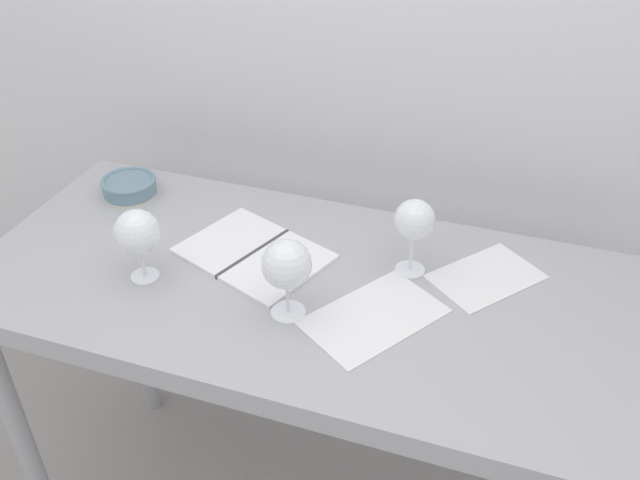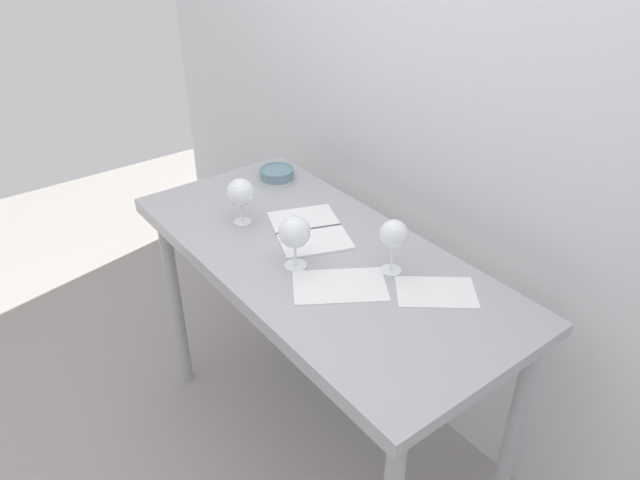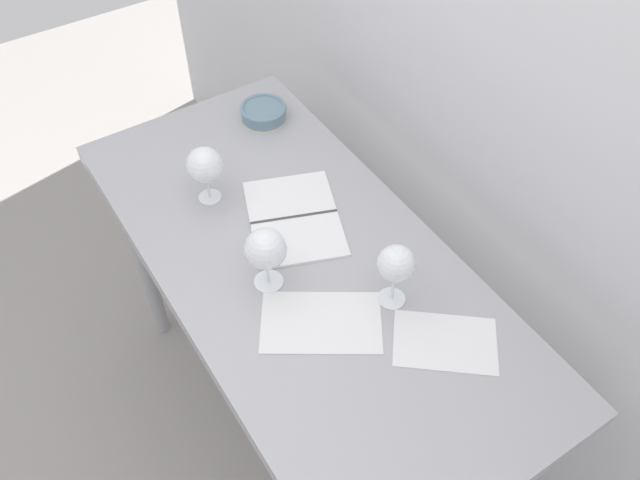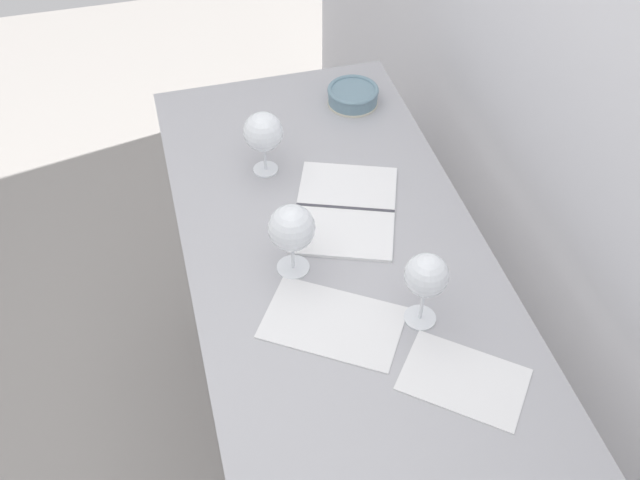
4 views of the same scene
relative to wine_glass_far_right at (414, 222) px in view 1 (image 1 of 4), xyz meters
The scene contains 9 objects.
back_wall 0.52m from the wine_glass_far_right, 119.60° to the left, with size 3.80×0.04×2.60m, color silver.
steel_counter 0.34m from the wine_glass_far_right, 153.36° to the right, with size 1.40×0.65×0.90m.
wine_glass_far_right is the anchor object (origin of this frame).
wine_glass_near_left 0.57m from the wine_glass_far_right, 158.84° to the right, with size 0.09×0.09×0.16m.
wine_glass_near_center 0.29m from the wine_glass_far_right, 132.75° to the right, with size 0.10×0.10×0.17m.
open_notebook 0.37m from the wine_glass_far_right, behind, with size 0.37×0.32×0.01m.
tasting_sheet_upper 0.20m from the wine_glass_far_right, 10.29° to the left, with size 0.15×0.23×0.00m, color white.
tasting_sheet_lower 0.21m from the wine_glass_far_right, 101.08° to the right, with size 0.17×0.27×0.00m, color white.
tasting_bowl 0.75m from the wine_glass_far_right, behind, with size 0.14×0.14×0.05m.
Camera 1 is at (0.41, -1.06, 1.79)m, focal length 38.09 mm.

